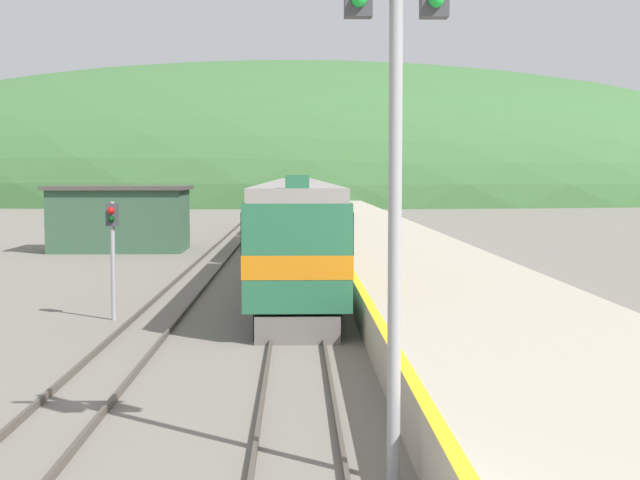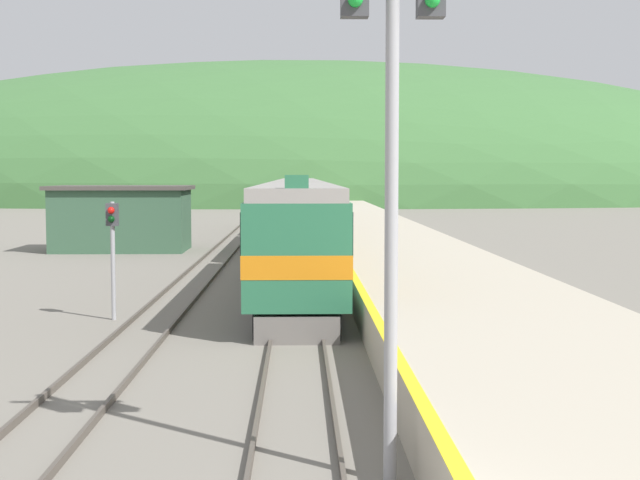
{
  "view_description": "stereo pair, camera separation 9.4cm",
  "coord_description": "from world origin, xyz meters",
  "px_view_note": "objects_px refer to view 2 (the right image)",
  "views": [
    {
      "loc": [
        -0.04,
        -8.94,
        4.6
      ],
      "look_at": [
        0.74,
        19.66,
        2.49
      ],
      "focal_mm": 50.0,
      "sensor_mm": 36.0,
      "label": 1
    },
    {
      "loc": [
        0.06,
        -8.95,
        4.6
      ],
      "look_at": [
        0.74,
        19.66,
        2.49
      ],
      "focal_mm": 50.0,
      "sensor_mm": 36.0,
      "label": 2
    }
  ],
  "objects_px": {
    "carriage_second": "(298,212)",
    "signal_post_siding": "(112,235)",
    "express_train_lead_car": "(297,236)",
    "carriage_third": "(298,202)",
    "signal_mast_main": "(392,89)"
  },
  "relations": [
    {
      "from": "express_train_lead_car",
      "to": "carriage_second",
      "type": "distance_m",
      "value": 20.63
    },
    {
      "from": "carriage_third",
      "to": "signal_mast_main",
      "type": "distance_m",
      "value": 61.32
    },
    {
      "from": "carriage_second",
      "to": "carriage_third",
      "type": "xyz_separation_m",
      "value": [
        0.0,
        20.28,
        0.0
      ]
    },
    {
      "from": "express_train_lead_car",
      "to": "carriage_third",
      "type": "height_order",
      "value": "express_train_lead_car"
    },
    {
      "from": "signal_post_siding",
      "to": "express_train_lead_car",
      "type": "bearing_deg",
      "value": 41.92
    },
    {
      "from": "signal_mast_main",
      "to": "signal_post_siding",
      "type": "xyz_separation_m",
      "value": [
        -7.23,
        15.07,
        -3.14
      ]
    },
    {
      "from": "express_train_lead_car",
      "to": "signal_post_siding",
      "type": "height_order",
      "value": "express_train_lead_car"
    },
    {
      "from": "carriage_second",
      "to": "signal_post_siding",
      "type": "relative_size",
      "value": 5.18
    },
    {
      "from": "carriage_second",
      "to": "signal_post_siding",
      "type": "distance_m",
      "value": 26.5
    },
    {
      "from": "carriage_third",
      "to": "express_train_lead_car",
      "type": "bearing_deg",
      "value": -90.0
    },
    {
      "from": "signal_mast_main",
      "to": "express_train_lead_car",
      "type": "bearing_deg",
      "value": 93.99
    },
    {
      "from": "carriage_second",
      "to": "signal_post_siding",
      "type": "bearing_deg",
      "value": -102.67
    },
    {
      "from": "express_train_lead_car",
      "to": "signal_mast_main",
      "type": "height_order",
      "value": "signal_mast_main"
    },
    {
      "from": "carriage_third",
      "to": "signal_post_siding",
      "type": "height_order",
      "value": "carriage_third"
    },
    {
      "from": "carriage_second",
      "to": "signal_mast_main",
      "type": "height_order",
      "value": "signal_mast_main"
    }
  ]
}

